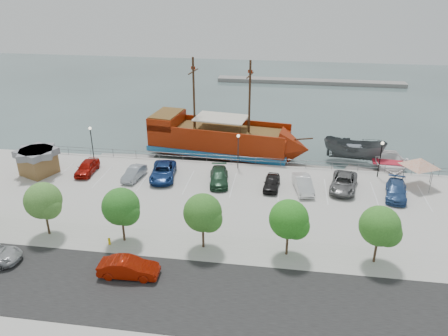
# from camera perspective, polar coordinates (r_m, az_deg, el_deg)

# --- Properties ---
(ground) EXTENTS (160.00, 160.00, 0.00)m
(ground) POSITION_cam_1_polar(r_m,az_deg,el_deg) (46.54, 0.86, -4.45)
(ground) COLOR #394A48
(street) EXTENTS (100.00, 8.00, 0.04)m
(street) POSITION_cam_1_polar(r_m,az_deg,el_deg) (32.94, -2.97, -16.33)
(street) COLOR black
(street) RESTS_ON land_slab
(sidewalk) EXTENTS (100.00, 4.00, 0.05)m
(sidewalk) POSITION_cam_1_polar(r_m,az_deg,el_deg) (37.59, -1.18, -10.41)
(sidewalk) COLOR #A2A09B
(sidewalk) RESTS_ON land_slab
(seawall_railing) EXTENTS (50.00, 0.06, 1.00)m
(seawall_railing) POSITION_cam_1_polar(r_m,az_deg,el_deg) (52.82, 1.99, 1.06)
(seawall_railing) COLOR slate
(seawall_railing) RESTS_ON land_slab
(far_shore) EXTENTS (40.00, 3.00, 0.80)m
(far_shore) POSITION_cam_1_polar(r_m,az_deg,el_deg) (98.03, 11.16, 11.01)
(far_shore) COLOR gray
(far_shore) RESTS_ON ground
(pirate_ship) EXTENTS (21.35, 8.43, 13.31)m
(pirate_ship) POSITION_cam_1_polar(r_m,az_deg,el_deg) (56.73, 0.86, 3.54)
(pirate_ship) COLOR maroon
(pirate_ship) RESTS_ON ground
(patrol_boat) EXTENTS (8.21, 4.75, 2.99)m
(patrol_boat) POSITION_cam_1_polar(r_m,az_deg,el_deg) (57.73, 16.58, 2.08)
(patrol_boat) COLOR #4D5254
(patrol_boat) RESTS_ON ground
(speedboat) EXTENTS (6.08, 8.14, 1.61)m
(speedboat) POSITION_cam_1_polar(r_m,az_deg,el_deg) (56.84, 20.79, 0.35)
(speedboat) COLOR white
(speedboat) RESTS_ON ground
(dock_west) EXTENTS (7.18, 2.47, 0.40)m
(dock_west) POSITION_cam_1_polar(r_m,az_deg,el_deg) (57.98, -12.62, 1.23)
(dock_west) COLOR gray
(dock_west) RESTS_ON ground
(dock_mid) EXTENTS (6.81, 2.12, 0.39)m
(dock_mid) POSITION_cam_1_polar(r_m,az_deg,el_deg) (54.45, 10.58, -0.15)
(dock_mid) COLOR gray
(dock_mid) RESTS_ON ground
(dock_east) EXTENTS (6.42, 4.13, 0.36)m
(dock_east) POSITION_cam_1_polar(r_m,az_deg,el_deg) (55.43, 18.77, -0.66)
(dock_east) COLOR slate
(dock_east) RESTS_ON ground
(shed) EXTENTS (4.75, 4.75, 3.00)m
(shed) POSITION_cam_1_polar(r_m,az_deg,el_deg) (54.21, -23.15, 0.86)
(shed) COLOR brown
(shed) RESTS_ON land_slab
(canopy_tent) EXTENTS (5.51, 5.51, 3.70)m
(canopy_tent) POSITION_cam_1_polar(r_m,az_deg,el_deg) (51.01, 24.32, 1.20)
(canopy_tent) COLOR slate
(canopy_tent) RESTS_ON land_slab
(street_sedan) EXTENTS (4.71, 1.81, 1.53)m
(street_sedan) POSITION_cam_1_polar(r_m,az_deg,el_deg) (34.95, -12.35, -12.62)
(street_sedan) COLOR #8C1403
(street_sedan) RESTS_ON street
(fire_hydrant) EXTENTS (0.23, 0.23, 0.67)m
(fire_hydrant) POSITION_cam_1_polar(r_m,az_deg,el_deg) (39.08, -14.76, -9.21)
(fire_hydrant) COLOR #DDBA0C
(fire_hydrant) RESTS_ON sidewalk
(lamp_post_left) EXTENTS (0.36, 0.36, 4.28)m
(lamp_post_left) POSITION_cam_1_polar(r_m,az_deg,el_deg) (55.53, -16.96, 3.85)
(lamp_post_left) COLOR black
(lamp_post_left) RESTS_ON land_slab
(lamp_post_mid) EXTENTS (0.36, 0.36, 4.28)m
(lamp_post_mid) POSITION_cam_1_polar(r_m,az_deg,el_deg) (50.70, 1.86, 2.99)
(lamp_post_mid) COLOR black
(lamp_post_mid) RESTS_ON land_slab
(lamp_post_right) EXTENTS (0.36, 0.36, 4.28)m
(lamp_post_right) POSITION_cam_1_polar(r_m,az_deg,el_deg) (51.56, 19.82, 1.86)
(lamp_post_right) COLOR black
(lamp_post_right) RESTS_ON land_slab
(tree_b) EXTENTS (3.30, 3.20, 5.00)m
(tree_b) POSITION_cam_1_polar(r_m,az_deg,el_deg) (40.68, -22.41, -4.14)
(tree_b) COLOR #473321
(tree_b) RESTS_ON sidewalk
(tree_c) EXTENTS (3.30, 3.20, 5.00)m
(tree_c) POSITION_cam_1_polar(r_m,az_deg,el_deg) (37.72, -13.14, -5.11)
(tree_c) COLOR #473321
(tree_c) RESTS_ON sidewalk
(tree_d) EXTENTS (3.30, 3.20, 5.00)m
(tree_d) POSITION_cam_1_polar(r_m,az_deg,el_deg) (35.89, -2.60, -6.05)
(tree_d) COLOR #473321
(tree_d) RESTS_ON sidewalk
(tree_e) EXTENTS (3.30, 3.20, 5.00)m
(tree_e) POSITION_cam_1_polar(r_m,az_deg,el_deg) (35.38, 8.69, -6.83)
(tree_e) COLOR #473321
(tree_e) RESTS_ON sidewalk
(tree_f) EXTENTS (3.30, 3.20, 5.00)m
(tree_f) POSITION_cam_1_polar(r_m,az_deg,el_deg) (36.24, 19.90, -7.34)
(tree_f) COLOR #473321
(tree_f) RESTS_ON sidewalk
(parked_car_a) EXTENTS (1.91, 4.43, 1.49)m
(parked_car_a) POSITION_cam_1_polar(r_m,az_deg,el_deg) (52.75, -17.46, 0.11)
(parked_car_a) COLOR #980E06
(parked_car_a) RESTS_ON land_slab
(parked_car_b) EXTENTS (1.93, 4.19, 1.33)m
(parked_car_b) POSITION_cam_1_polar(r_m,az_deg,el_deg) (50.06, -11.67, -0.66)
(parked_car_b) COLOR #9198A1
(parked_car_b) RESTS_ON land_slab
(parked_car_c) EXTENTS (3.41, 5.95, 1.56)m
(parked_car_c) POSITION_cam_1_polar(r_m,az_deg,el_deg) (49.58, -7.96, -0.48)
(parked_car_c) COLOR navy
(parked_car_c) RESTS_ON land_slab
(parked_car_d) EXTENTS (2.73, 5.20, 1.44)m
(parked_car_d) POSITION_cam_1_polar(r_m,az_deg,el_deg) (48.01, -0.66, -1.18)
(parked_car_d) COLOR #1D3E27
(parked_car_d) RESTS_ON land_slab
(parked_car_e) EXTENTS (1.86, 4.11, 1.37)m
(parked_car_e) POSITION_cam_1_polar(r_m,az_deg,el_deg) (47.14, 6.25, -1.89)
(parked_car_e) COLOR black
(parked_car_e) RESTS_ON land_slab
(parked_car_f) EXTENTS (2.46, 4.86, 1.53)m
(parked_car_f) POSITION_cam_1_polar(r_m,az_deg,el_deg) (47.09, 10.29, -2.08)
(parked_car_f) COLOR silver
(parked_car_f) RESTS_ON land_slab
(parked_car_g) EXTENTS (3.59, 5.95, 1.54)m
(parked_car_g) POSITION_cam_1_polar(r_m,az_deg,el_deg) (48.33, 15.36, -1.87)
(parked_car_g) COLOR #5B5B5B
(parked_car_g) RESTS_ON land_slab
(parked_car_h) EXTENTS (2.96, 5.33, 1.46)m
(parked_car_h) POSITION_cam_1_polar(r_m,az_deg,el_deg) (48.48, 21.58, -2.76)
(parked_car_h) COLOR #2C4B7E
(parked_car_h) RESTS_ON land_slab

